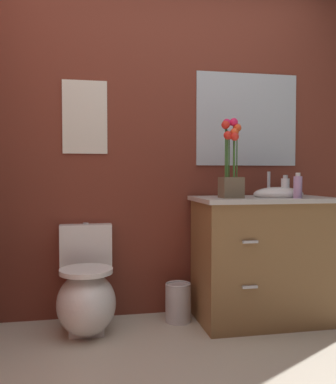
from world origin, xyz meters
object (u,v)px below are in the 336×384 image
trash_bin (178,302)px  wall_poster (85,117)px  toilet (86,295)px  flower_vase (231,168)px  wall_mirror (247,120)px  soap_bottle (285,187)px  vanity_cabinet (262,257)px  lotion_bottle (298,187)px

trash_bin → wall_poster: (-0.63, 0.20, 1.30)m
toilet → wall_poster: wall_poster is taller
flower_vase → trash_bin: bearing=152.7°
wall_poster → wall_mirror: size_ratio=0.64×
toilet → wall_poster: bearing=90.0°
soap_bottle → vanity_cabinet: bearing=-166.2°
soap_bottle → lotion_bottle: size_ratio=0.90×
wall_poster → wall_mirror: 1.21m
soap_bottle → lotion_bottle: bearing=-95.3°
soap_bottle → wall_mirror: bearing=128.5°
toilet → lotion_bottle: 1.57m
toilet → wall_mirror: (1.21, 0.27, 1.21)m
trash_bin → wall_poster: bearing=162.2°
trash_bin → vanity_cabinet: bearing=-8.8°
toilet → soap_bottle: bearing=0.9°
toilet → lotion_bottle: bearing=-8.0°
soap_bottle → flower_vase: bearing=-164.8°
flower_vase → lotion_bottle: (0.44, -0.09, -0.13)m
flower_vase → wall_mirror: (0.26, 0.37, 0.37)m
flower_vase → trash_bin: flower_vase is taller
soap_bottle → lotion_bottle: (-0.02, -0.22, 0.01)m
trash_bin → wall_mirror: bearing=19.2°
soap_bottle → toilet: bearing=-179.1°
wall_mirror → flower_vase: bearing=-125.0°
toilet → vanity_cabinet: bearing=-1.2°
flower_vase → lotion_bottle: flower_vase is taller
toilet → soap_bottle: 1.57m
trash_bin → wall_mirror: 1.45m
wall_poster → lotion_bottle: bearing=-18.4°
flower_vase → vanity_cabinet: bearing=16.2°
vanity_cabinet → soap_bottle: (0.19, 0.05, 0.49)m
wall_poster → flower_vase: bearing=-21.2°
soap_bottle → wall_mirror: size_ratio=0.19×
flower_vase → wall_mirror: bearing=55.0°
soap_bottle → lotion_bottle: 0.22m
flower_vase → wall_poster: wall_poster is taller
trash_bin → flower_vase: bearing=-27.3°
lotion_bottle → wall_mirror: bearing=110.8°
lotion_bottle → vanity_cabinet: bearing=135.7°
vanity_cabinet → wall_mirror: 1.04m
toilet → wall_poster: size_ratio=1.34×
vanity_cabinet → soap_bottle: bearing=13.8°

